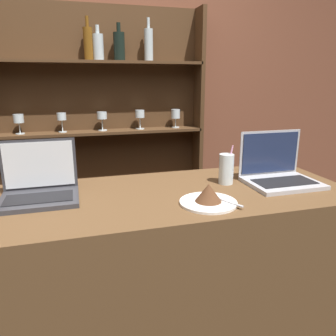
# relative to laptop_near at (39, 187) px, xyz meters

# --- Properties ---
(bar_counter) EXTENTS (2.05, 0.62, 0.97)m
(bar_counter) POSITION_rel_laptop_near_xyz_m (0.27, -0.08, -0.54)
(bar_counter) COLOR brown
(bar_counter) RESTS_ON ground_plane
(back_wall) EXTENTS (7.00, 0.06, 2.70)m
(back_wall) POSITION_rel_laptop_near_xyz_m (0.27, 1.19, 0.33)
(back_wall) COLOR brown
(back_wall) RESTS_ON ground_plane
(back_shelf) EXTENTS (1.50, 0.18, 1.94)m
(back_shelf) POSITION_rel_laptop_near_xyz_m (0.35, 1.11, -0.01)
(back_shelf) COLOR #472D19
(back_shelf) RESTS_ON ground_plane
(laptop_near) EXTENTS (0.29, 0.23, 0.23)m
(laptop_near) POSITION_rel_laptop_near_xyz_m (0.00, 0.00, 0.00)
(laptop_near) COLOR #333338
(laptop_near) RESTS_ON bar_counter
(laptop_far) EXTENTS (0.31, 0.24, 0.23)m
(laptop_far) POSITION_rel_laptop_near_xyz_m (1.04, -0.08, -0.00)
(laptop_far) COLOR #ADADB2
(laptop_far) RESTS_ON bar_counter
(cake_plate) EXTENTS (0.22, 0.22, 0.08)m
(cake_plate) POSITION_rel_laptop_near_xyz_m (0.62, -0.24, -0.02)
(cake_plate) COLOR white
(cake_plate) RESTS_ON bar_counter
(water_glass) EXTENTS (0.07, 0.07, 0.18)m
(water_glass) POSITION_rel_laptop_near_xyz_m (0.80, -0.03, 0.02)
(water_glass) COLOR silver
(water_glass) RESTS_ON bar_counter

